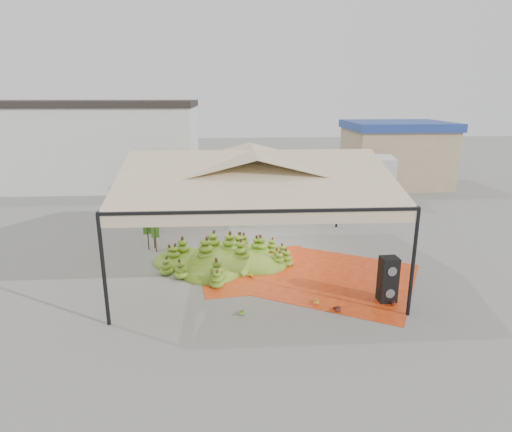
{
  "coord_description": "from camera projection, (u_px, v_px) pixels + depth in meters",
  "views": [
    {
      "loc": [
        -0.79,
        -14.18,
        5.8
      ],
      "look_at": [
        0.2,
        1.5,
        1.3
      ],
      "focal_mm": 30.0,
      "sensor_mm": 36.0,
      "label": 1
    }
  ],
  "objects": [
    {
      "name": "banana_heap",
      "position": [
        222.0,
        250.0,
        14.98
      ],
      "size": [
        5.58,
        4.87,
        1.06
      ],
      "primitive_type": "ellipsoid",
      "rotation": [
        0.0,
        0.0,
        -0.18
      ],
      "color": "#587E1A",
      "rests_on": "ground"
    },
    {
      "name": "ground",
      "position": [
        253.0,
        263.0,
        15.25
      ],
      "size": [
        90.0,
        90.0,
        0.0
      ],
      "primitive_type": "plane",
      "color": "slate",
      "rests_on": "ground"
    },
    {
      "name": "vendor",
      "position": [
        238.0,
        207.0,
        19.34
      ],
      "size": [
        0.66,
        0.47,
        1.7
      ],
      "primitive_type": "imported",
      "rotation": [
        0.0,
        0.0,
        3.03
      ],
      "color": "gray",
      "rests_on": "ground"
    },
    {
      "name": "truck_left",
      "position": [
        212.0,
        178.0,
        23.83
      ],
      "size": [
        6.33,
        3.61,
        2.06
      ],
      "rotation": [
        0.0,
        0.0,
        -0.28
      ],
      "color": "#532E1B",
      "rests_on": "ground"
    },
    {
      "name": "building_tan",
      "position": [
        395.0,
        153.0,
        27.76
      ],
      "size": [
        6.3,
        5.3,
        4.1
      ],
      "color": "tan",
      "rests_on": "ground"
    },
    {
      "name": "hand_red_b",
      "position": [
        390.0,
        302.0,
        12.15
      ],
      "size": [
        0.4,
        0.33,
        0.18
      ],
      "primitive_type": "ellipsoid",
      "rotation": [
        0.0,
        0.0,
        0.04
      ],
      "color": "#5E1A15",
      "rests_on": "ground"
    },
    {
      "name": "hanging_bunches",
      "position": [
        250.0,
        182.0,
        15.99
      ],
      "size": [
        3.24,
        0.24,
        0.2
      ],
      "color": "#3A7518",
      "rests_on": "ground"
    },
    {
      "name": "banana_leaves",
      "position": [
        155.0,
        251.0,
        16.43
      ],
      "size": [
        0.96,
        1.36,
        3.7
      ],
      "primitive_type": null,
      "color": "#23701D",
      "rests_on": "ground"
    },
    {
      "name": "hand_yellow_a",
      "position": [
        313.0,
        301.0,
        12.25
      ],
      "size": [
        0.48,
        0.42,
        0.19
      ],
      "primitive_type": "ellipsoid",
      "rotation": [
        0.0,
        0.0,
        -0.24
      ],
      "color": "gold",
      "rests_on": "ground"
    },
    {
      "name": "tarp_left",
      "position": [
        260.0,
        269.0,
        14.72
      ],
      "size": [
        4.59,
        4.42,
        0.01
      ],
      "primitive_type": "cube",
      "rotation": [
        0.0,
        0.0,
        0.14
      ],
      "color": "#E34715",
      "rests_on": "ground"
    },
    {
      "name": "tarp_right",
      "position": [
        342.0,
        279.0,
        13.87
      ],
      "size": [
        6.01,
        6.1,
        0.01
      ],
      "primitive_type": "cube",
      "rotation": [
        0.0,
        0.0,
        -0.49
      ],
      "color": "#E45215",
      "rests_on": "ground"
    },
    {
      "name": "speaker_stack",
      "position": [
        388.0,
        279.0,
        12.25
      ],
      "size": [
        0.52,
        0.46,
        1.35
      ],
      "rotation": [
        0.0,
        0.0,
        0.07
      ],
      "color": "black",
      "rests_on": "ground"
    },
    {
      "name": "canopy_tent",
      "position": [
        253.0,
        171.0,
        14.34
      ],
      "size": [
        8.1,
        8.1,
        4.0
      ],
      "color": "black",
      "rests_on": "ground"
    },
    {
      "name": "truck_right",
      "position": [
        330.0,
        173.0,
        23.65
      ],
      "size": [
        7.71,
        3.99,
        2.52
      ],
      "rotation": [
        0.0,
        0.0,
        -0.21
      ],
      "color": "#51351B",
      "rests_on": "ground"
    },
    {
      "name": "hand_green",
      "position": [
        239.0,
        312.0,
        11.64
      ],
      "size": [
        0.43,
        0.37,
        0.18
      ],
      "primitive_type": "ellipsoid",
      "rotation": [
        0.0,
        0.0,
        -0.15
      ],
      "color": "#3D7117",
      "rests_on": "ground"
    },
    {
      "name": "building_white",
      "position": [
        85.0,
        144.0,
        27.33
      ],
      "size": [
        14.3,
        6.3,
        5.4
      ],
      "color": "silver",
      "rests_on": "ground"
    },
    {
      "name": "hand_red_a",
      "position": [
        334.0,
        308.0,
        11.8
      ],
      "size": [
        0.5,
        0.42,
        0.22
      ],
      "primitive_type": "ellipsoid",
      "rotation": [
        0.0,
        0.0,
        -0.06
      ],
      "color": "#511B12",
      "rests_on": "ground"
    },
    {
      "name": "hand_yellow_b",
      "position": [
        249.0,
        276.0,
        13.95
      ],
      "size": [
        0.48,
        0.47,
        0.17
      ],
      "primitive_type": "ellipsoid",
      "rotation": [
        0.0,
        0.0,
        0.65
      ],
      "color": "gold",
      "rests_on": "ground"
    }
  ]
}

